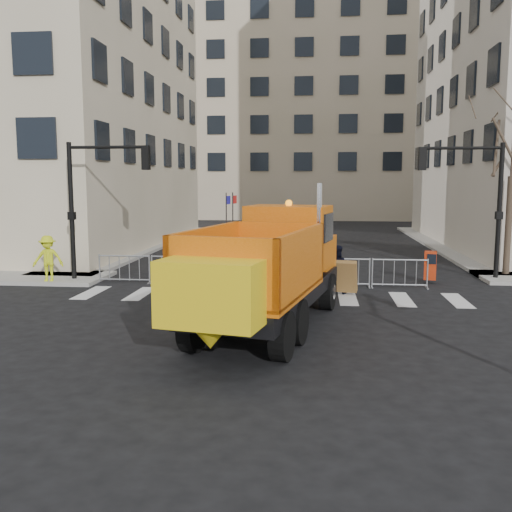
# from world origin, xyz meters

# --- Properties ---
(ground) EXTENTS (120.00, 120.00, 0.00)m
(ground) POSITION_xyz_m (0.00, 0.00, 0.00)
(ground) COLOR black
(ground) RESTS_ON ground
(sidewalk_back) EXTENTS (64.00, 5.00, 0.15)m
(sidewalk_back) POSITION_xyz_m (0.00, 8.50, 0.07)
(sidewalk_back) COLOR gray
(sidewalk_back) RESTS_ON ground
(building_far) EXTENTS (30.00, 18.00, 24.00)m
(building_far) POSITION_xyz_m (0.00, 52.00, 12.00)
(building_far) COLOR tan
(building_far) RESTS_ON ground
(traffic_light_left) EXTENTS (0.18, 0.18, 5.40)m
(traffic_light_left) POSITION_xyz_m (-8.00, 7.50, 2.70)
(traffic_light_left) COLOR black
(traffic_light_left) RESTS_ON ground
(traffic_light_right) EXTENTS (0.18, 0.18, 5.40)m
(traffic_light_right) POSITION_xyz_m (8.50, 9.50, 2.70)
(traffic_light_right) COLOR black
(traffic_light_right) RESTS_ON ground
(crowd_barriers) EXTENTS (12.60, 0.60, 1.10)m
(crowd_barriers) POSITION_xyz_m (-0.75, 7.60, 0.55)
(crowd_barriers) COLOR #9EA0A5
(crowd_barriers) RESTS_ON ground
(street_tree) EXTENTS (3.00, 3.00, 7.50)m
(street_tree) POSITION_xyz_m (9.20, 10.50, 3.75)
(street_tree) COLOR #382B21
(street_tree) RESTS_ON ground
(plow_truck) EXTENTS (4.68, 10.32, 3.88)m
(plow_truck) POSITION_xyz_m (0.15, 1.11, 1.72)
(plow_truck) COLOR black
(plow_truck) RESTS_ON ground
(cop_a) EXTENTS (0.71, 0.56, 1.69)m
(cop_a) POSITION_xyz_m (1.88, 7.00, 0.84)
(cop_a) COLOR black
(cop_a) RESTS_ON ground
(cop_b) EXTENTS (0.91, 0.75, 1.71)m
(cop_b) POSITION_xyz_m (2.12, 6.33, 0.85)
(cop_b) COLOR black
(cop_b) RESTS_ON ground
(cop_c) EXTENTS (1.15, 1.04, 1.88)m
(cop_c) POSITION_xyz_m (1.80, 7.00, 0.94)
(cop_c) COLOR black
(cop_c) RESTS_ON ground
(worker) EXTENTS (1.24, 0.87, 1.74)m
(worker) POSITION_xyz_m (-8.70, 6.80, 1.02)
(worker) COLOR #D4E41A
(worker) RESTS_ON sidewalk_back
(newspaper_box) EXTENTS (0.52, 0.48, 1.10)m
(newspaper_box) POSITION_xyz_m (5.81, 8.70, 0.70)
(newspaper_box) COLOR #B52B0D
(newspaper_box) RESTS_ON sidewalk_back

